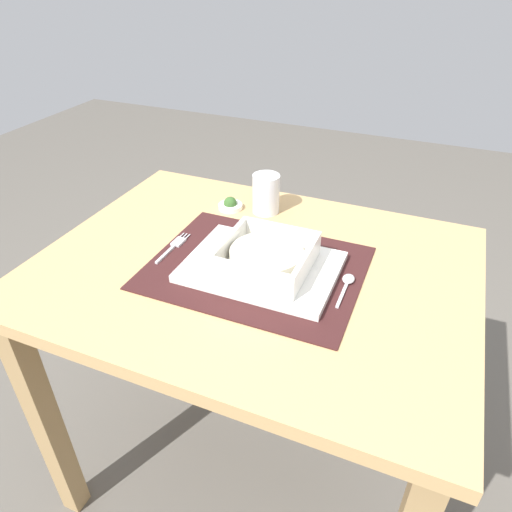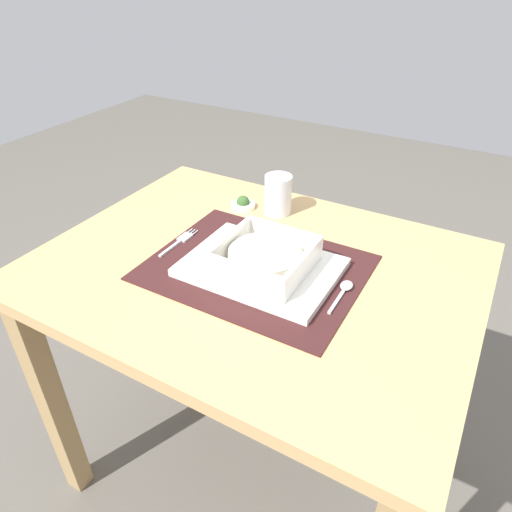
# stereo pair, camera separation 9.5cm
# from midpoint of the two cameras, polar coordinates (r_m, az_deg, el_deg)

# --- Properties ---
(ground_plane) EXTENTS (6.00, 6.00, 0.00)m
(ground_plane) POSITION_cam_midpoint_polar(r_m,az_deg,el_deg) (1.50, -2.18, -23.94)
(ground_plane) COLOR #59544C
(dining_table) EXTENTS (0.90, 0.69, 0.71)m
(dining_table) POSITION_cam_midpoint_polar(r_m,az_deg,el_deg) (1.05, -2.88, -6.01)
(dining_table) COLOR tan
(dining_table) RESTS_ON ground
(placemat) EXTENTS (0.43, 0.34, 0.00)m
(placemat) POSITION_cam_midpoint_polar(r_m,az_deg,el_deg) (0.97, -2.81, -1.50)
(placemat) COLOR #381919
(placemat) RESTS_ON dining_table
(serving_plate) EXTENTS (0.31, 0.22, 0.02)m
(serving_plate) POSITION_cam_midpoint_polar(r_m,az_deg,el_deg) (0.95, -2.15, -1.43)
(serving_plate) COLOR white
(serving_plate) RESTS_ON placemat
(porridge_bowl) EXTENTS (0.17, 0.17, 0.05)m
(porridge_bowl) POSITION_cam_midpoint_polar(r_m,az_deg,el_deg) (0.93, -1.67, -0.33)
(porridge_bowl) COLOR white
(porridge_bowl) RESTS_ON serving_plate
(fork) EXTENTS (0.02, 0.13, 0.00)m
(fork) POSITION_cam_midpoint_polar(r_m,az_deg,el_deg) (1.05, -12.49, 1.20)
(fork) COLOR silver
(fork) RESTS_ON placemat
(spoon) EXTENTS (0.02, 0.11, 0.01)m
(spoon) POSITION_cam_midpoint_polar(r_m,az_deg,el_deg) (0.92, 8.27, -3.29)
(spoon) COLOR silver
(spoon) RESTS_ON placemat
(butter_knife) EXTENTS (0.01, 0.14, 0.01)m
(butter_knife) POSITION_cam_midpoint_polar(r_m,az_deg,el_deg) (0.92, 6.08, -3.48)
(butter_knife) COLOR black
(butter_knife) RESTS_ON placemat
(drinking_glass) EXTENTS (0.07, 0.07, 0.10)m
(drinking_glass) POSITION_cam_midpoint_polar(r_m,az_deg,el_deg) (1.16, -1.13, 7.33)
(drinking_glass) COLOR white
(drinking_glass) RESTS_ON dining_table
(condiment_saucer) EXTENTS (0.06, 0.06, 0.03)m
(condiment_saucer) POSITION_cam_midpoint_polar(r_m,az_deg,el_deg) (1.19, -5.46, 6.19)
(condiment_saucer) COLOR white
(condiment_saucer) RESTS_ON dining_table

